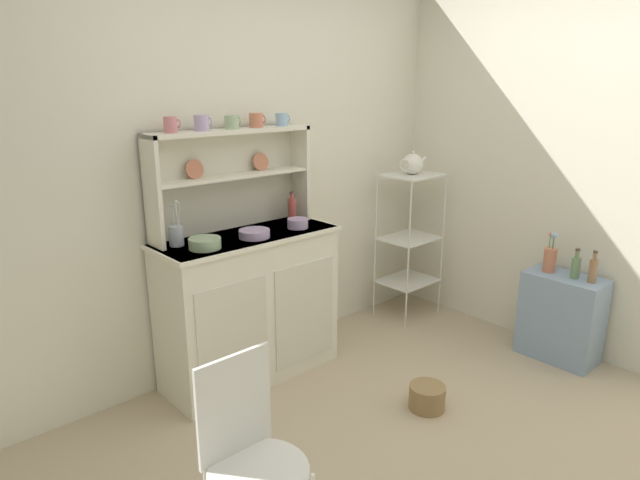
{
  "coord_description": "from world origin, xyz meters",
  "views": [
    {
      "loc": [
        -1.93,
        -1.19,
        1.76
      ],
      "look_at": [
        0.15,
        1.12,
        0.86
      ],
      "focal_mm": 30.58,
      "sensor_mm": 36.0,
      "label": 1
    }
  ],
  "objects": [
    {
      "name": "ground_plane",
      "position": [
        0.0,
        0.0,
        0.0
      ],
      "size": [
        3.84,
        3.84,
        0.0
      ],
      "primitive_type": "plane",
      "color": "tan",
      "rests_on": "ground"
    },
    {
      "name": "wall_back",
      "position": [
        0.0,
        1.62,
        1.25
      ],
      "size": [
        3.84,
        0.05,
        2.5
      ],
      "primitive_type": "cube",
      "color": "silver",
      "rests_on": "ground"
    },
    {
      "name": "wall_right",
      "position": [
        1.62,
        0.0,
        1.25
      ],
      "size": [
        0.05,
        3.84,
        2.5
      ],
      "primitive_type": "cube",
      "color": "silver",
      "rests_on": "ground"
    },
    {
      "name": "hutch_cabinet",
      "position": [
        -0.2,
        1.37,
        0.47
      ],
      "size": [
        1.11,
        0.45,
        0.91
      ],
      "color": "silver",
      "rests_on": "ground"
    },
    {
      "name": "hutch_shelf_unit",
      "position": [
        -0.2,
        1.53,
        1.26
      ],
      "size": [
        1.03,
        0.18,
        0.6
      ],
      "color": "silver",
      "rests_on": "hutch_cabinet"
    },
    {
      "name": "bakers_rack",
      "position": [
        1.25,
        1.32,
        0.68
      ],
      "size": [
        0.43,
        0.34,
        1.11
      ],
      "color": "silver",
      "rests_on": "ground"
    },
    {
      "name": "side_shelf_blue",
      "position": [
        1.44,
        0.19,
        0.29
      ],
      "size": [
        0.28,
        0.48,
        0.57
      ],
      "primitive_type": "cube",
      "color": "#849EBC",
      "rests_on": "ground"
    },
    {
      "name": "wire_chair",
      "position": [
        -1.02,
        0.2,
        0.52
      ],
      "size": [
        0.36,
        0.36,
        0.85
      ],
      "rotation": [
        0.0,
        0.0,
        0.04
      ],
      "color": "white",
      "rests_on": "ground"
    },
    {
      "name": "floor_basket",
      "position": [
        0.31,
        0.4,
        0.07
      ],
      "size": [
        0.2,
        0.2,
        0.14
      ],
      "primitive_type": "cylinder",
      "color": "#93754C",
      "rests_on": "ground"
    },
    {
      "name": "cup_rose_0",
      "position": [
        -0.57,
        1.49,
        1.55
      ],
      "size": [
        0.09,
        0.07,
        0.08
      ],
      "color": "#D17A84",
      "rests_on": "hutch_shelf_unit"
    },
    {
      "name": "cup_lilac_1",
      "position": [
        -0.38,
        1.49,
        1.55
      ],
      "size": [
        0.09,
        0.08,
        0.09
      ],
      "color": "#B79ECC",
      "rests_on": "hutch_shelf_unit"
    },
    {
      "name": "cup_sage_2",
      "position": [
        -0.19,
        1.49,
        1.55
      ],
      "size": [
        0.1,
        0.08,
        0.08
      ],
      "color": "#9EB78E",
      "rests_on": "hutch_shelf_unit"
    },
    {
      "name": "cup_terracotta_3",
      "position": [
        -0.02,
        1.49,
        1.55
      ],
      "size": [
        0.1,
        0.08,
        0.08
      ],
      "color": "#C67556",
      "rests_on": "hutch_shelf_unit"
    },
    {
      "name": "cup_sky_4",
      "position": [
        0.17,
        1.49,
        1.55
      ],
      "size": [
        0.09,
        0.08,
        0.08
      ],
      "color": "#8EB2D1",
      "rests_on": "hutch_shelf_unit"
    },
    {
      "name": "bowl_mixing_large",
      "position": [
        -0.52,
        1.29,
        0.94
      ],
      "size": [
        0.17,
        0.17,
        0.06
      ],
      "primitive_type": "cylinder",
      "color": "#9EB78E",
      "rests_on": "hutch_cabinet"
    },
    {
      "name": "bowl_floral_medium",
      "position": [
        -0.2,
        1.29,
        0.93
      ],
      "size": [
        0.18,
        0.18,
        0.05
      ],
      "primitive_type": "cylinder",
      "color": "#B79ECC",
      "rests_on": "hutch_cabinet"
    },
    {
      "name": "bowl_cream_small",
      "position": [
        0.13,
        1.29,
        0.94
      ],
      "size": [
        0.13,
        0.13,
        0.06
      ],
      "primitive_type": "cylinder",
      "color": "#B79ECC",
      "rests_on": "hutch_cabinet"
    },
    {
      "name": "jam_bottle",
      "position": [
        0.21,
        1.45,
        0.99
      ],
      "size": [
        0.05,
        0.05,
        0.19
      ],
      "color": "#B74C47",
      "rests_on": "hutch_cabinet"
    },
    {
      "name": "utensil_jar",
      "position": [
        -0.61,
        1.45,
        0.97
      ],
      "size": [
        0.08,
        0.08,
        0.25
      ],
      "color": "#B2B7C6",
      "rests_on": "hutch_cabinet"
    },
    {
      "name": "porcelain_teapot",
      "position": [
        1.25,
        1.32,
        1.19
      ],
      "size": [
        0.24,
        0.15,
        0.17
      ],
      "color": "white",
      "rests_on": "bakers_rack"
    },
    {
      "name": "flower_vase",
      "position": [
        1.44,
        0.31,
        0.67
      ],
      "size": [
        0.08,
        0.08,
        0.27
      ],
      "color": "#C67556",
      "rests_on": "side_shelf_blue"
    },
    {
      "name": "oil_bottle",
      "position": [
        1.44,
        0.14,
        0.65
      ],
      "size": [
        0.06,
        0.06,
        0.19
      ],
      "color": "#6B8C60",
      "rests_on": "side_shelf_blue"
    },
    {
      "name": "vinegar_bottle",
      "position": [
        1.44,
        0.03,
        0.66
      ],
      "size": [
        0.05,
        0.05,
        0.2
      ],
      "color": "#99704C",
      "rests_on": "side_shelf_blue"
    }
  ]
}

